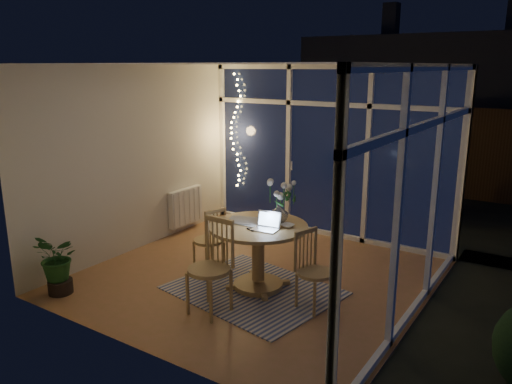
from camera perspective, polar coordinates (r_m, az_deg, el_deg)
floor at (r=6.38m, az=0.01°, el=-9.61°), size 4.00×4.00×0.00m
ceiling at (r=5.83m, az=0.01°, el=14.44°), size 4.00×4.00×0.00m
wall_back at (r=7.69m, az=8.24°, el=4.51°), size 4.00×0.04×2.60m
wall_front at (r=4.49m, az=-14.15°, el=-2.75°), size 4.00×0.04×2.60m
wall_left at (r=7.24m, az=-13.36°, el=3.68°), size 0.04×4.00×2.60m
wall_right at (r=5.18m, az=18.83°, el=-0.83°), size 0.04×4.00×2.60m
window_wall_back at (r=7.66m, az=8.11°, el=4.47°), size 4.00×0.10×2.60m
window_wall_right at (r=5.19m, az=18.41°, el=-0.76°), size 0.10×4.00×2.60m
radiator at (r=8.03m, az=-8.06°, el=-1.65°), size 0.10×0.70×0.58m
fairy_lights at (r=8.38m, az=-2.38°, el=7.00°), size 0.24×0.10×1.85m
garden_patio at (r=10.57m, az=17.41°, el=-0.89°), size 12.00×6.00×0.10m
garden_fence at (r=10.99m, az=16.01°, el=4.89°), size 11.00×0.08×1.80m
neighbour_roof at (r=13.69m, az=21.51°, el=11.68°), size 7.00×3.00×2.20m
garden_shrubs at (r=9.44m, az=7.30°, el=1.07°), size 0.90×0.90×0.90m
rug at (r=6.00m, az=-0.28°, el=-11.16°), size 2.03×1.74×0.01m
dining_table at (r=5.92m, az=0.25°, el=-7.41°), size 1.33×1.33×0.79m
chair_left at (r=6.41m, az=-5.43°, el=-5.33°), size 0.50×0.50×0.88m
chair_right at (r=5.45m, az=6.79°, el=-8.94°), size 0.52×0.52×0.88m
chair_front at (r=5.33m, az=-5.41°, el=-8.57°), size 0.50×0.50×1.04m
laptop at (r=5.58m, az=1.06°, el=-3.35°), size 0.31×0.28×0.21m
flower_vase at (r=5.87m, az=2.63°, el=-2.48°), size 0.23×0.23×0.21m
bowl at (r=5.72m, az=3.62°, el=-3.85°), size 0.17×0.17×0.04m
newspapers at (r=5.94m, az=-1.35°, el=-3.26°), size 0.45×0.38×0.01m
phone at (r=5.62m, az=-0.48°, el=-4.28°), size 0.14×0.11×0.01m
potted_plant at (r=6.23m, az=-21.68°, el=-7.49°), size 0.63×0.57×0.76m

